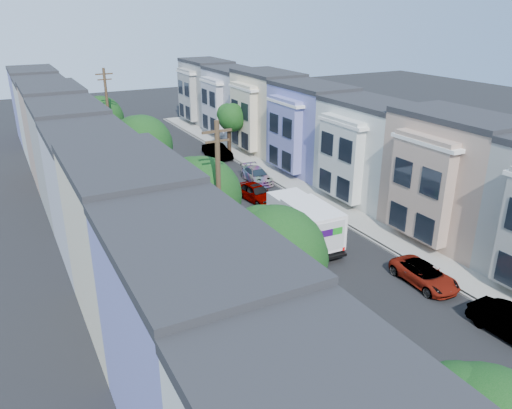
# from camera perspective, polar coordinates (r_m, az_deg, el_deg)

# --- Properties ---
(ground) EXTENTS (160.00, 160.00, 0.00)m
(ground) POSITION_cam_1_polar(r_m,az_deg,el_deg) (30.28, 8.75, -9.17)
(ground) COLOR black
(ground) RESTS_ON ground
(road_slab) EXTENTS (12.00, 70.00, 0.02)m
(road_slab) POSITION_cam_1_polar(r_m,az_deg,el_deg) (41.94, -3.38, 0.09)
(road_slab) COLOR black
(road_slab) RESTS_ON ground
(curb_left) EXTENTS (0.30, 70.00, 0.15)m
(curb_left) POSITION_cam_1_polar(r_m,az_deg,el_deg) (39.99, -11.28, -1.31)
(curb_left) COLOR gray
(curb_left) RESTS_ON ground
(curb_right) EXTENTS (0.30, 70.00, 0.15)m
(curb_right) POSITION_cam_1_polar(r_m,az_deg,el_deg) (44.58, 3.70, 1.51)
(curb_right) COLOR gray
(curb_right) RESTS_ON ground
(sidewalk_left) EXTENTS (2.60, 70.00, 0.15)m
(sidewalk_left) POSITION_cam_1_polar(r_m,az_deg,el_deg) (39.69, -13.07, -1.64)
(sidewalk_left) COLOR gray
(sidewalk_left) RESTS_ON ground
(sidewalk_right) EXTENTS (2.60, 70.00, 0.15)m
(sidewalk_right) POSITION_cam_1_polar(r_m,az_deg,el_deg) (45.24, 5.10, 1.77)
(sidewalk_right) COLOR gray
(sidewalk_right) RESTS_ON ground
(centerline) EXTENTS (0.12, 70.00, 0.01)m
(centerline) POSITION_cam_1_polar(r_m,az_deg,el_deg) (41.94, -3.38, 0.08)
(centerline) COLOR gold
(centerline) RESTS_ON ground
(townhouse_row_left) EXTENTS (5.00, 70.00, 8.50)m
(townhouse_row_left) POSITION_cam_1_polar(r_m,az_deg,el_deg) (39.06, -18.42, -2.74)
(townhouse_row_left) COLOR silver
(townhouse_row_left) RESTS_ON ground
(townhouse_row_right) EXTENTS (5.00, 70.00, 8.50)m
(townhouse_row_right) POSITION_cam_1_polar(r_m,az_deg,el_deg) (47.34, 8.98, 2.40)
(townhouse_row_right) COLOR silver
(townhouse_row_right) RESTS_ON ground
(tree_b) EXTENTS (4.70, 4.70, 7.50)m
(tree_b) POSITION_cam_1_polar(r_m,az_deg,el_deg) (21.97, 1.94, -6.20)
(tree_b) COLOR black
(tree_b) RESTS_ON ground
(tree_c) EXTENTS (4.70, 4.70, 7.54)m
(tree_c) POSITION_cam_1_polar(r_m,az_deg,el_deg) (28.97, -6.41, 0.85)
(tree_c) COLOR black
(tree_c) RESTS_ON ground
(tree_d) EXTENTS (4.70, 4.70, 7.74)m
(tree_d) POSITION_cam_1_polar(r_m,az_deg,el_deg) (39.95, -12.98, 6.56)
(tree_d) COLOR black
(tree_d) RESTS_ON ground
(tree_e) EXTENTS (4.70, 4.70, 6.93)m
(tree_e) POSITION_cam_1_polar(r_m,az_deg,el_deg) (54.95, -17.38, 9.31)
(tree_e) COLOR black
(tree_e) RESTS_ON ground
(tree_far_r) EXTENTS (3.10, 3.10, 5.69)m
(tree_far_r) POSITION_cam_1_polar(r_m,az_deg,el_deg) (55.35, -2.85, 9.84)
(tree_far_r) COLOR black
(tree_far_r) RESTS_ON ground
(utility_pole_near) EXTENTS (1.60, 0.26, 10.00)m
(utility_pole_near) POSITION_cam_1_polar(r_m,az_deg,el_deg) (26.62, -4.21, -1.02)
(utility_pole_near) COLOR #42301E
(utility_pole_near) RESTS_ON ground
(utility_pole_far) EXTENTS (1.60, 0.26, 10.00)m
(utility_pole_far) POSITION_cam_1_polar(r_m,az_deg,el_deg) (50.58, -16.43, 9.10)
(utility_pole_far) COLOR #42301E
(utility_pole_far) RESTS_ON ground
(fedex_truck) EXTENTS (2.52, 6.55, 3.14)m
(fedex_truck) POSITION_cam_1_polar(r_m,az_deg,el_deg) (34.33, 5.57, -1.86)
(fedex_truck) COLOR white
(fedex_truck) RESTS_ON ground
(lead_sedan) EXTENTS (2.30, 4.81, 1.50)m
(lead_sedan) POSITION_cam_1_polar(r_m,az_deg,el_deg) (42.21, 0.01, 1.36)
(lead_sedan) COLOR black
(lead_sedan) RESTS_ON ground
(parked_left_b) EXTENTS (2.72, 5.44, 1.48)m
(parked_left_b) POSITION_cam_1_polar(r_m,az_deg,el_deg) (21.72, 12.69, -21.40)
(parked_left_b) COLOR black
(parked_left_b) RESTS_ON ground
(parked_left_c) EXTENTS (1.56, 4.27, 1.42)m
(parked_left_c) POSITION_cam_1_polar(r_m,az_deg,el_deg) (27.03, 1.27, -11.24)
(parked_left_c) COLOR #969696
(parked_left_c) RESTS_ON ground
(parked_left_d) EXTENTS (1.60, 4.09, 1.32)m
(parked_left_d) POSITION_cam_1_polar(r_m,az_deg,el_deg) (38.20, -8.75, -1.30)
(parked_left_d) COLOR black
(parked_left_d) RESTS_ON ground
(parked_right_b) EXTENTS (2.15, 4.47, 1.23)m
(parked_right_b) POSITION_cam_1_polar(r_m,az_deg,el_deg) (31.43, 18.69, -7.64)
(parked_right_b) COLOR #BAB5CA
(parked_right_b) RESTS_ON ground
(parked_right_c) EXTENTS (2.23, 4.55, 1.32)m
(parked_right_c) POSITION_cam_1_polar(r_m,az_deg,el_deg) (46.96, 0.09, 3.37)
(parked_right_c) COLOR black
(parked_right_c) RESTS_ON ground
(parked_right_d) EXTENTS (1.97, 4.56, 1.48)m
(parked_right_d) POSITION_cam_1_polar(r_m,az_deg,el_deg) (54.89, -4.45, 6.10)
(parked_right_d) COLOR #12193F
(parked_right_d) RESTS_ON ground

